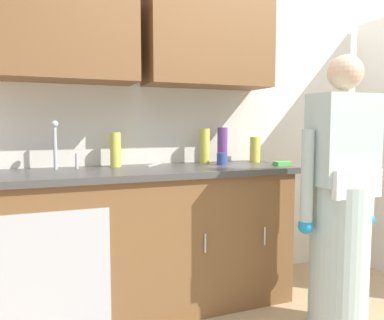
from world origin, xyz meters
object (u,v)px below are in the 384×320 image
(sink, at_px, (64,174))
(bottle_water_short, at_px, (255,149))
(person_at_sink, at_px, (341,216))
(knife_on_counter, at_px, (154,165))
(cup_by_sink, at_px, (222,159))
(sponge, at_px, (282,164))
(bottle_cleaner_spray, at_px, (205,146))
(bottle_water_tall, at_px, (116,150))
(bottle_soap, at_px, (222,145))

(sink, height_order, bottle_water_short, sink)
(person_at_sink, distance_m, knife_on_counter, 1.27)
(cup_by_sink, height_order, sponge, cup_by_sink)
(person_at_sink, bearing_deg, cup_by_sink, 118.72)
(cup_by_sink, relative_size, sponge, 0.77)
(bottle_cleaner_spray, xyz_separation_m, cup_by_sink, (0.09, -0.11, -0.09))
(bottle_water_short, distance_m, knife_on_counter, 0.80)
(sink, bearing_deg, bottle_water_tall, 26.54)
(bottle_soap, bearing_deg, bottle_water_tall, -179.35)
(bottle_water_short, distance_m, cup_by_sink, 0.35)
(sink, height_order, bottle_cleaner_spray, sink)
(bottle_cleaner_spray, relative_size, bottle_soap, 0.97)
(knife_on_counter, xyz_separation_m, sponge, (0.83, -0.36, 0.01))
(sink, height_order, bottle_water_tall, sink)
(person_at_sink, bearing_deg, bottle_cleaner_spray, 119.89)
(bottle_cleaner_spray, distance_m, bottle_soap, 0.16)
(bottle_water_short, relative_size, cup_by_sink, 2.29)
(bottle_soap, xyz_separation_m, bottle_water_short, (0.26, -0.05, -0.04))
(bottle_water_short, relative_size, sponge, 1.77)
(bottle_soap, bearing_deg, bottle_cleaner_spray, -168.89)
(bottle_water_short, height_order, knife_on_counter, bottle_water_short)
(bottle_water_short, height_order, cup_by_sink, bottle_water_short)
(bottle_water_tall, relative_size, cup_by_sink, 2.76)
(bottle_soap, distance_m, bottle_water_short, 0.26)
(person_at_sink, height_order, cup_by_sink, person_at_sink)
(bottle_water_tall, height_order, bottle_cleaner_spray, bottle_cleaner_spray)
(bottle_water_tall, bearing_deg, cup_by_sink, -10.48)
(bottle_water_short, bearing_deg, bottle_soap, 169.01)
(person_at_sink, xyz_separation_m, bottle_cleaner_spray, (-0.49, 0.86, 0.38))
(person_at_sink, bearing_deg, sink, 154.67)
(bottle_soap, height_order, sponge, bottle_soap)
(sink, relative_size, bottle_water_tall, 2.13)
(bottle_cleaner_spray, bearing_deg, person_at_sink, -60.11)
(bottle_water_tall, xyz_separation_m, bottle_water_short, (1.07, -0.04, -0.02))
(knife_on_counter, bearing_deg, bottle_soap, 127.97)
(person_at_sink, distance_m, sponge, 0.59)
(knife_on_counter, bearing_deg, cup_by_sink, 110.73)
(sink, bearing_deg, bottle_water_short, 5.40)
(sponge, bearing_deg, bottle_water_short, 94.98)
(cup_by_sink, bearing_deg, person_at_sink, -61.28)
(sink, xyz_separation_m, bottle_soap, (1.16, 0.18, 0.15))
(sponge, bearing_deg, bottle_water_tall, 161.75)
(sink, height_order, cup_by_sink, sink)
(person_at_sink, distance_m, bottle_water_short, 0.91)
(bottle_water_tall, relative_size, bottle_soap, 0.88)
(bottle_soap, bearing_deg, person_at_sink, -69.39)
(cup_by_sink, height_order, knife_on_counter, cup_by_sink)
(person_at_sink, xyz_separation_m, bottle_water_tall, (-1.15, 0.88, 0.37))
(person_at_sink, xyz_separation_m, bottle_soap, (-0.34, 0.89, 0.38))
(knife_on_counter, bearing_deg, bottle_water_short, 124.17)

